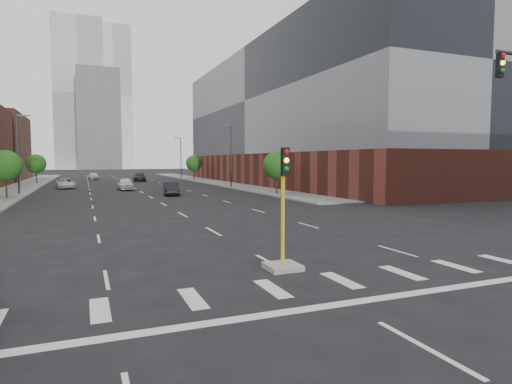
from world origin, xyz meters
TOP-DOWN VIEW (x-y plane):
  - sidewalk_left_far at (-15.00, 74.00)m, footprint 5.00×92.00m
  - sidewalk_right_far at (15.00, 74.00)m, footprint 5.00×92.00m
  - building_right_main at (29.50, 60.00)m, footprint 24.00×70.00m
  - tower_left at (-8.00, 220.00)m, footprint 22.00×22.00m
  - tower_right at (10.00, 260.00)m, footprint 20.00×20.00m
  - tower_mid at (0.00, 200.00)m, footprint 18.00×18.00m
  - median_traffic_signal at (0.00, 8.97)m, footprint 1.20×1.20m
  - streetlight_right_a at (13.41, 55.00)m, footprint 1.60×0.22m
  - streetlight_right_b at (13.41, 90.00)m, footprint 1.60×0.22m
  - streetlight_left at (-13.41, 50.00)m, footprint 1.60×0.22m
  - tree_left_near at (-14.00, 45.00)m, footprint 3.20×3.20m
  - tree_left_far at (-14.00, 75.00)m, footprint 3.20×3.20m
  - tree_right_near at (14.00, 40.00)m, footprint 3.20×3.20m
  - tree_right_far at (14.00, 80.00)m, footprint 3.20×3.20m
  - car_near_left at (-1.50, 54.93)m, footprint 2.00×4.87m
  - car_mid_right at (2.56, 43.79)m, footprint 2.12×4.75m
  - car_far_left at (-9.06, 60.96)m, footprint 3.00×5.36m
  - car_deep_right at (3.17, 78.37)m, footprint 2.99×5.85m
  - car_distant at (-4.84, 88.96)m, footprint 2.20×4.65m

SIDE VIEW (x-z plane):
  - sidewalk_left_far at x=-15.00m, z-range 0.00..0.15m
  - sidewalk_right_far at x=15.00m, z-range 0.00..0.15m
  - car_far_left at x=-9.06m, z-range 0.00..1.42m
  - car_mid_right at x=2.56m, z-range 0.00..1.51m
  - car_distant at x=-4.84m, z-range 0.00..1.54m
  - car_deep_right at x=3.17m, z-range 0.00..1.62m
  - car_near_left at x=-1.50m, z-range 0.00..1.65m
  - median_traffic_signal at x=0.00m, z-range -1.23..3.17m
  - tree_left_near at x=-14.00m, z-range 0.97..5.82m
  - tree_left_far at x=-14.00m, z-range 0.97..5.82m
  - tree_right_near at x=14.00m, z-range 0.97..5.82m
  - tree_right_far at x=14.00m, z-range 0.97..5.82m
  - streetlight_right_a at x=13.41m, z-range 0.47..9.55m
  - streetlight_right_b at x=13.41m, z-range 0.47..9.55m
  - streetlight_left at x=-13.41m, z-range 0.47..9.55m
  - building_right_main at x=29.50m, z-range 0.00..22.00m
  - tower_mid at x=0.00m, z-range 0.00..44.00m
  - tower_left at x=-8.00m, z-range 0.00..70.00m
  - tower_right at x=10.00m, z-range 0.00..80.00m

